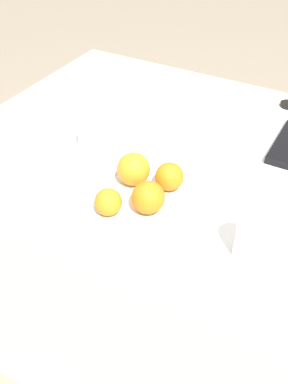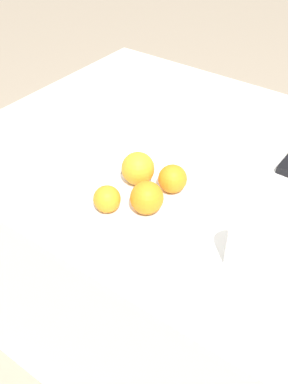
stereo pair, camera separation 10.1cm
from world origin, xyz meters
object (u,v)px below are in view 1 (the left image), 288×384
object	(u,v)px
orange_1	(134,169)
cup_0	(94,135)
water_glass	(251,238)
soy_dish	(288,105)
orange_2	(169,177)
fruit_platter	(144,205)
orange_0	(148,197)
orange_3	(108,202)

from	to	relation	value
orange_1	cup_0	size ratio (longest dim) A/B	0.91
water_glass	soy_dish	bearing A→B (deg)	98.15
orange_2	fruit_platter	bearing A→B (deg)	-107.51
fruit_platter	orange_1	bearing A→B (deg)	136.38
orange_0	soy_dish	xyz separation A→B (m)	(0.14, 0.67, -0.05)
fruit_platter	orange_1	world-z (taller)	orange_1
orange_0	orange_1	size ratio (longest dim) A/B	0.94
orange_0	orange_2	world-z (taller)	orange_0
fruit_platter	orange_0	xyz separation A→B (m)	(0.02, -0.02, 0.04)
orange_1	cup_0	distance (m)	0.22
orange_1	water_glass	distance (m)	0.33
water_glass	cup_0	distance (m)	0.54
water_glass	soy_dish	distance (m)	0.68
orange_3	cup_0	bearing A→B (deg)	130.08
orange_2	orange_3	size ratio (longest dim) A/B	1.10
orange_0	cup_0	size ratio (longest dim) A/B	0.86
fruit_platter	soy_dish	world-z (taller)	fruit_platter
orange_2	cup_0	size ratio (longest dim) A/B	0.78
orange_3	soy_dish	bearing A→B (deg)	73.16
orange_3	water_glass	bearing A→B (deg)	7.80
orange_0	orange_1	xyz separation A→B (m)	(-0.08, 0.07, 0.00)
fruit_platter	orange_2	xyz separation A→B (m)	(0.02, 0.08, 0.04)
soy_dish	cup_0	bearing A→B (deg)	-130.67
orange_0	cup_0	xyz separation A→B (m)	(-0.27, 0.18, -0.02)
soy_dish	orange_3	bearing A→B (deg)	-106.84
orange_2	soy_dish	size ratio (longest dim) A/B	1.37
fruit_platter	orange_3	xyz separation A→B (m)	(-0.05, -0.07, 0.04)
orange_1	water_glass	world-z (taller)	water_glass
fruit_platter	water_glass	bearing A→B (deg)	-5.06
orange_0	orange_3	bearing A→B (deg)	-145.99
orange_2	soy_dish	bearing A→B (deg)	76.45
cup_0	water_glass	bearing A→B (deg)	-20.57
orange_2	cup_0	bearing A→B (deg)	162.08
orange_0	orange_3	xyz separation A→B (m)	(-0.07, -0.05, -0.01)
orange_3	water_glass	size ratio (longest dim) A/B	0.63
orange_2	water_glass	world-z (taller)	water_glass
water_glass	cup_0	xyz separation A→B (m)	(-0.51, 0.19, -0.02)
orange_3	cup_0	distance (m)	0.31
cup_0	orange_1	bearing A→B (deg)	-30.19
fruit_platter	orange_1	xyz separation A→B (m)	(-0.06, 0.06, 0.04)
orange_0	soy_dish	size ratio (longest dim) A/B	1.51
orange_0	cup_0	world-z (taller)	orange_0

